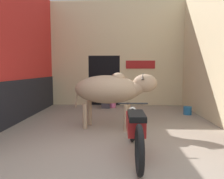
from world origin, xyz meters
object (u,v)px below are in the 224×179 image
object	(u,v)px
cow	(111,89)
shopkeeper_seated	(106,92)
plastic_stool	(113,102)
bucket	(188,111)
motorcycle_near	(135,128)

from	to	relation	value
cow	shopkeeper_seated	size ratio (longest dim) A/B	1.74
plastic_stool	bucket	xyz separation A→B (m)	(2.48, -1.19, -0.10)
cow	motorcycle_near	size ratio (longest dim) A/B	0.97
motorcycle_near	shopkeeper_seated	size ratio (longest dim) A/B	1.79
bucket	cow	bearing A→B (deg)	-144.39
shopkeeper_seated	bucket	bearing A→B (deg)	-22.44
bucket	motorcycle_near	bearing A→B (deg)	-119.44
motorcycle_near	bucket	size ratio (longest dim) A/B	8.31
motorcycle_near	shopkeeper_seated	xyz separation A→B (m)	(-0.81, 4.55, 0.15)
plastic_stool	motorcycle_near	bearing A→B (deg)	-83.23
shopkeeper_seated	plastic_stool	world-z (taller)	shopkeeper_seated
cow	shopkeeper_seated	distance (m)	2.89
motorcycle_near	shopkeeper_seated	distance (m)	4.62
motorcycle_near	plastic_stool	size ratio (longest dim) A/B	5.12
plastic_stool	bucket	world-z (taller)	plastic_stool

